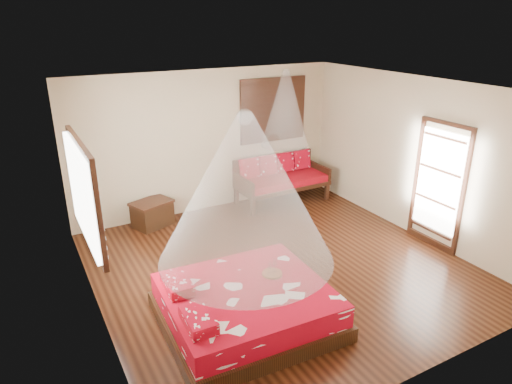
% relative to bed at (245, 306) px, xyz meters
% --- Properties ---
extents(room, '(5.54, 5.54, 2.84)m').
position_rel_bed_xyz_m(room, '(1.15, 1.01, 1.15)').
color(room, black).
rests_on(room, ground).
extents(bed, '(2.19, 2.00, 0.64)m').
position_rel_bed_xyz_m(bed, '(0.00, 0.00, 0.00)').
color(bed, black).
rests_on(bed, floor).
extents(daybed, '(1.93, 0.86, 0.98)m').
position_rel_bed_xyz_m(daybed, '(2.61, 3.39, 0.27)').
color(daybed, black).
rests_on(daybed, floor).
extents(storage_chest, '(0.85, 0.74, 0.49)m').
position_rel_bed_xyz_m(storage_chest, '(-0.18, 3.46, -0.00)').
color(storage_chest, black).
rests_on(storage_chest, floor).
extents(shutter_panel, '(1.52, 0.06, 1.32)m').
position_rel_bed_xyz_m(shutter_panel, '(2.61, 3.72, 1.65)').
color(shutter_panel, black).
rests_on(shutter_panel, wall_back).
extents(window_left, '(0.10, 1.74, 1.34)m').
position_rel_bed_xyz_m(window_left, '(-1.56, 1.21, 1.45)').
color(window_left, black).
rests_on(window_left, wall_left).
extents(glazed_door, '(0.08, 1.02, 2.16)m').
position_rel_bed_xyz_m(glazed_door, '(3.86, 0.41, 0.82)').
color(glazed_door, black).
rests_on(glazed_door, floor).
extents(wine_tray, '(0.27, 0.27, 0.22)m').
position_rel_bed_xyz_m(wine_tray, '(0.48, 0.15, 0.31)').
color(wine_tray, brown).
rests_on(wine_tray, bed).
extents(mosquito_net_main, '(2.13, 2.13, 1.80)m').
position_rel_bed_xyz_m(mosquito_net_main, '(0.02, -0.00, 1.60)').
color(mosquito_net_main, white).
rests_on(mosquito_net_main, ceiling).
extents(mosquito_net_daybed, '(0.96, 0.96, 1.50)m').
position_rel_bed_xyz_m(mosquito_net_daybed, '(2.61, 3.26, 1.75)').
color(mosquito_net_daybed, white).
rests_on(mosquito_net_daybed, ceiling).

